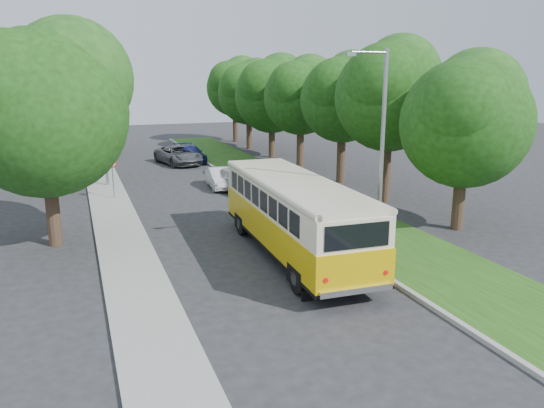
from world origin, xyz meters
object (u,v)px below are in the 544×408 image
object	(u,v)px
car_blue	(190,154)
lamppost_near	(380,150)
car_silver	(236,180)
lamppost_far	(102,123)
car_grey	(178,155)
car_white	(220,178)
vintage_bus	(294,218)

from	to	relation	value
car_blue	lamppost_near	bearing A→B (deg)	-90.22
car_silver	lamppost_far	bearing A→B (deg)	142.84
lamppost_far	car_grey	distance (m)	10.00
lamppost_near	car_white	world-z (taller)	lamppost_near
lamppost_near	car_white	bearing A→B (deg)	97.55
vintage_bus	car_silver	xyz separation A→B (m)	(1.37, 12.53, -0.86)
car_silver	car_grey	size ratio (longest dim) A/B	0.81
lamppost_far	car_blue	xyz separation A→B (m)	(7.22, 8.07, -3.43)
lamppost_far	car_blue	size ratio (longest dim) A/B	1.59
lamppost_far	car_silver	distance (m)	9.32
vintage_bus	car_grey	world-z (taller)	vintage_bus
car_silver	car_grey	distance (m)	11.61
vintage_bus	car_grey	bearing A→B (deg)	92.08
lamppost_near	car_white	distance (m)	16.09
car_silver	car_white	size ratio (longest dim) A/B	1.13
lamppost_near	vintage_bus	world-z (taller)	lamppost_near
lamppost_far	vintage_bus	size ratio (longest dim) A/B	0.70
lamppost_near	lamppost_far	world-z (taller)	lamppost_near
car_white	car_grey	world-z (taller)	car_grey
vintage_bus	car_blue	world-z (taller)	vintage_bus
lamppost_near	car_grey	distance (m)	26.09
lamppost_near	car_blue	bearing A→B (deg)	93.63
car_silver	car_blue	xyz separation A→B (m)	(-0.30, 12.42, -0.06)
car_blue	car_grey	bearing A→B (deg)	-145.52
lamppost_far	car_white	distance (m)	8.24
lamppost_near	car_blue	xyz separation A→B (m)	(-1.69, 26.57, -3.69)
lamppost_near	vintage_bus	distance (m)	4.23
car_grey	lamppost_near	bearing A→B (deg)	-95.99
car_blue	car_grey	world-z (taller)	car_grey
car_grey	car_blue	bearing A→B (deg)	26.09
car_silver	car_grey	xyz separation A→B (m)	(-1.43, 11.53, 0.00)
lamppost_far	car_silver	xyz separation A→B (m)	(7.52, -4.35, -3.37)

